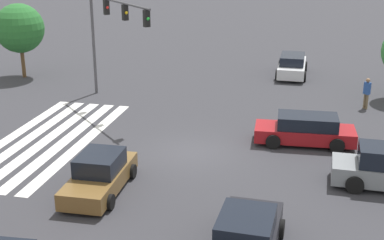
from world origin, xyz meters
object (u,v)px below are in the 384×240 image
(tree_corner_b, at_px, (19,28))
(traffic_signal_mast, at_px, (110,24))
(pedestrian, at_px, (367,92))
(car_6, at_px, (100,175))
(car_4, at_px, (292,65))
(car_2, at_px, (246,236))
(car_5, at_px, (305,130))

(tree_corner_b, bearing_deg, traffic_signal_mast, 61.89)
(pedestrian, bearing_deg, traffic_signal_mast, -36.58)
(tree_corner_b, bearing_deg, car_6, 38.04)
(car_4, height_order, tree_corner_b, tree_corner_b)
(traffic_signal_mast, bearing_deg, tree_corner_b, -163.11)
(car_4, distance_m, car_6, 21.04)
(traffic_signal_mast, relative_size, car_4, 1.33)
(car_6, bearing_deg, car_4, 160.64)
(car_2, xyz_separation_m, tree_corner_b, (-18.63, -18.25, 2.76))
(car_2, height_order, car_6, car_6)
(traffic_signal_mast, distance_m, car_6, 12.15)
(pedestrian, xyz_separation_m, tree_corner_b, (-2.14, -23.04, 2.42))
(car_2, distance_m, tree_corner_b, 26.22)
(traffic_signal_mast, bearing_deg, car_2, -10.25)
(traffic_signal_mast, xyz_separation_m, car_5, (3.98, 11.31, -4.08))
(car_5, bearing_deg, car_2, 78.06)
(car_4, height_order, car_6, car_4)
(car_4, xyz_separation_m, car_5, (13.15, 1.31, -0.03))
(car_4, bearing_deg, traffic_signal_mast, 132.37)
(car_4, bearing_deg, car_2, 179.30)
(car_5, relative_size, tree_corner_b, 0.94)
(car_2, height_order, car_5, car_2)
(car_4, distance_m, pedestrian, 8.20)
(traffic_signal_mast, bearing_deg, car_5, 25.63)
(car_4, relative_size, car_6, 1.08)
(traffic_signal_mast, height_order, pedestrian, traffic_signal_mast)
(car_2, distance_m, car_4, 23.29)
(car_5, bearing_deg, car_6, 38.29)
(car_2, bearing_deg, pedestrian, -14.43)
(traffic_signal_mast, distance_m, car_4, 14.16)
(traffic_signal_mast, xyz_separation_m, car_2, (14.11, 9.79, -4.09))
(car_5, xyz_separation_m, tree_corner_b, (-8.50, -19.77, 2.75))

